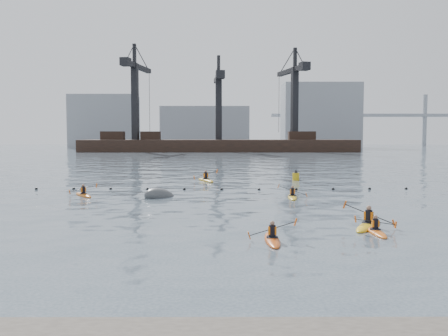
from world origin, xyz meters
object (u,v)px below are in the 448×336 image
at_px(kayaker_2, 83,195).
at_px(nav_buoy, 296,176).
at_px(kayaker_0, 272,239).
at_px(kayaker_5, 206,180).
at_px(kayaker_3, 292,197).
at_px(mooring_buoy, 160,197).
at_px(kayaker_1, 368,224).
at_px(kayaker_4, 375,231).

bearing_deg(kayaker_2, nav_buoy, 1.04).
distance_m(kayaker_0, kayaker_5, 26.04).
height_order(kayaker_3, kayaker_5, kayaker_5).
xyz_separation_m(kayaker_2, kayaker_5, (8.47, 11.13, 0.02)).
xyz_separation_m(kayaker_5, mooring_buoy, (-2.87, -11.74, -0.11)).
bearing_deg(nav_buoy, kayaker_1, -90.23).
bearing_deg(kayaker_5, kayaker_2, -149.58).
xyz_separation_m(kayaker_0, kayaker_2, (-12.17, 14.65, 0.00)).
bearing_deg(kayaker_0, kayaker_4, 19.71).
bearing_deg(mooring_buoy, kayaker_5, 76.28).
distance_m(kayaker_2, mooring_buoy, 5.64).
distance_m(kayaker_3, kayaker_5, 13.90).
xyz_separation_m(kayaker_2, kayaker_3, (14.99, -1.15, -0.00)).
bearing_deg(kayaker_3, kayaker_4, -74.69).
xyz_separation_m(kayaker_1, kayaker_5, (-8.65, 22.73, -0.00)).
relative_size(kayaker_2, kayaker_5, 0.79).
bearing_deg(kayaker_3, kayaker_5, 123.59).
relative_size(kayaker_1, nav_buoy, 2.93).
relative_size(kayaker_1, kayaker_5, 0.96).
distance_m(kayaker_0, kayaker_3, 13.78).
height_order(kayaker_4, kayaker_5, kayaker_5).
bearing_deg(kayaker_4, mooring_buoy, -46.46).
bearing_deg(kayaker_2, kayaker_5, 19.47).
bearing_deg(mooring_buoy, kayaker_3, -3.31).
xyz_separation_m(kayaker_1, kayaker_4, (-0.11, -1.37, -0.02)).
height_order(kayaker_2, mooring_buoy, kayaker_2).
bearing_deg(kayaker_0, mooring_buoy, 115.65).
height_order(kayaker_5, nav_buoy, kayaker_5).
xyz_separation_m(kayaker_0, kayaker_4, (4.84, 1.68, -0.01)).
height_order(kayaker_1, kayaker_5, kayaker_1).
xyz_separation_m(mooring_buoy, nav_buoy, (11.61, 12.35, 0.36)).
bearing_deg(nav_buoy, kayaker_5, -176.00).
bearing_deg(mooring_buoy, kayaker_0, -64.94).
bearing_deg(kayaker_4, kayaker_0, 19.97).
height_order(kayaker_0, kayaker_1, kayaker_1).
height_order(kayaker_0, kayaker_3, kayaker_3).
bearing_deg(kayaker_3, kayaker_2, -178.78).
bearing_deg(nav_buoy, kayaker_4, -90.48).
distance_m(kayaker_2, kayaker_4, 21.39).
bearing_deg(kayaker_1, kayaker_0, -118.15).
bearing_deg(mooring_buoy, kayaker_2, 173.77).
relative_size(kayaker_3, kayaker_4, 1.08).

